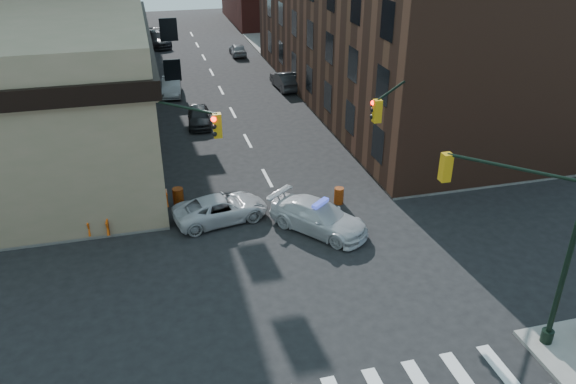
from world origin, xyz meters
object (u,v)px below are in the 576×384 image
pickup (221,209)px  barrel_road (339,196)px  pedestrian_a (68,192)px  parked_car_wfar (172,86)px  parked_car_wnear (199,116)px  barrel_bank (178,197)px  parked_car_enear (285,80)px  barricade_nw_a (156,200)px  pedestrian_b (45,210)px  police_car (319,217)px

pickup → barrel_road: pickup is taller
pedestrian_a → parked_car_wfar: bearing=75.9°
parked_car_wnear → barrel_road: parked_car_wnear is taller
parked_car_wfar → barrel_bank: 19.96m
parked_car_enear → barricade_nw_a: 22.78m
pedestrian_a → pedestrian_b: bearing=-117.1°
pickup → pedestrian_a: (-7.52, 2.93, 0.46)m
pedestrian_a → barricade_nw_a: pedestrian_a is taller
pickup → parked_car_wnear: size_ratio=1.20×
parked_car_wfar → barrel_road: parked_car_wfar is taller
pickup → pedestrian_b: (-8.50, 1.38, 0.39)m
parked_car_enear → barrel_road: (-2.45, -21.06, -0.29)m
pedestrian_a → barrel_bank: 5.64m
police_car → pedestrian_a: size_ratio=2.63×
barricade_nw_a → pickup: bearing=-45.1°
pedestrian_b → parked_car_enear: bearing=30.3°
parked_car_wnear → pedestrian_a: 13.80m
pedestrian_a → barrel_road: size_ratio=2.16×
police_car → parked_car_enear: size_ratio=1.14×
pedestrian_b → parked_car_wfar: bearing=51.0°
pickup → barrel_bank: (-1.97, 2.10, -0.16)m
barrel_bank → parked_car_wfar: bearing=86.7°
pedestrian_b → barricade_nw_a: 5.40m
police_car → pedestrian_a: (-12.02, 5.14, 0.38)m
parked_car_wnear → parked_car_enear: bearing=45.2°
pickup → barricade_nw_a: size_ratio=3.74×
parked_car_enear → parked_car_wfar: bearing=-7.7°
barrel_road → barricade_nw_a: size_ratio=0.71×
pickup → parked_car_enear: bearing=-33.4°
parked_car_wnear → barricade_nw_a: 12.78m
parked_car_wfar → barrel_road: 23.01m
parked_car_wnear → barrel_road: size_ratio=4.42×
pedestrian_b → barricade_nw_a: size_ratio=1.41×
police_car → barrel_bank: police_car is taller
barrel_road → barrel_bank: barrel_bank is taller
police_car → pedestrian_b: bearing=125.4°
barrel_road → barricade_nw_a: barricade_nw_a is taller
parked_car_wfar → pedestrian_b: size_ratio=2.40×
pickup → pedestrian_b: bearing=70.1°
parked_car_enear → barricade_nw_a: parked_car_enear is taller
pedestrian_b → barrel_road: pedestrian_b is taller
parked_car_enear → barricade_nw_a: (-12.00, -19.36, -0.11)m
parked_car_wnear → pedestrian_a: size_ratio=2.05×
police_car → barricade_nw_a: size_ratio=4.01×
pedestrian_a → parked_car_wnear: bearing=59.5°
parked_car_wfar → pedestrian_b: pedestrian_b is taller
pickup → parked_car_wfar: 22.03m
pedestrian_b → barrel_road: size_ratio=1.99×
barrel_road → barricade_nw_a: (-9.55, 1.70, 0.18)m
parked_car_enear → pickup: bearing=64.3°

